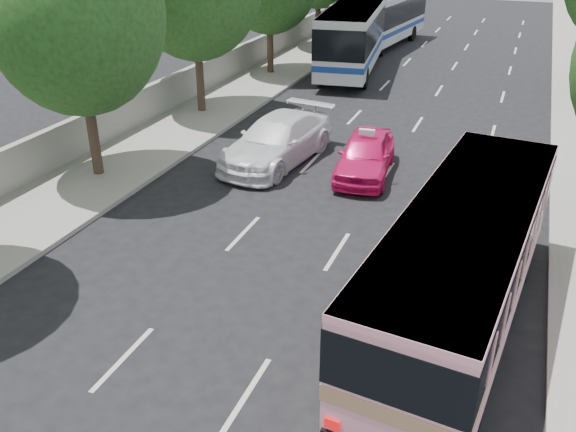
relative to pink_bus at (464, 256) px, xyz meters
The scene contains 10 objects.
ground 5.16m from the pink_bus, 159.64° to the right, with size 120.00×120.00×0.00m, color black.
sidewalk_left 22.55m from the pink_bus, 125.34° to the left, with size 4.00×90.00×0.15m, color #9E998E.
low_wall 23.58m from the pink_bus, 128.92° to the left, with size 0.30×90.00×1.50m, color #9E998E.
tree_left_b 14.16m from the pink_bus, 161.71° to the left, with size 5.70×5.70×8.88m.
pink_bus is the anchor object (origin of this frame).
pink_taxi 9.07m from the pink_bus, 118.00° to the left, with size 1.79×4.46×1.52m, color #E31365.
white_pickup 11.09m from the pink_bus, 133.68° to the left, with size 2.37×5.82×1.69m, color white.
tour_coach_front 25.05m from the pink_bus, 111.06° to the left, with size 4.28×12.57×3.69m.
tour_coach_rear 31.13m from the pink_bus, 106.81° to the left, with size 3.88×11.71×3.44m.
taxi_roof_sign 9.01m from the pink_bus, 118.00° to the left, with size 0.55×0.18×0.18m, color silver.
Camera 1 is at (5.08, -10.21, 8.57)m, focal length 38.00 mm.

